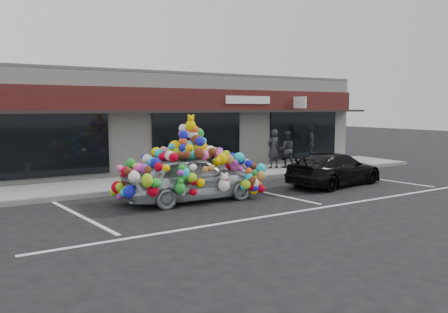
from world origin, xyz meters
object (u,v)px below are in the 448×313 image
pedestrian_a (274,149)px  pedestrian_c (310,144)px  black_sedan (334,169)px  toy_car (191,172)px  pedestrian_b (286,149)px

pedestrian_a → pedestrian_c: pedestrian_c is taller
black_sedan → pedestrian_c: (2.98, 4.59, 0.46)m
black_sedan → pedestrian_c: pedestrian_c is taller
toy_car → black_sedan: toy_car is taller
pedestrian_c → toy_car: bearing=-26.3°
pedestrian_a → black_sedan: bearing=83.8°
toy_car → pedestrian_b: 7.31m
pedestrian_b → pedestrian_a: bearing=12.1°
toy_car → pedestrian_a: toy_car is taller
pedestrian_a → pedestrian_b: bearing=163.7°
pedestrian_a → pedestrian_c: bearing=-168.9°
toy_car → pedestrian_c: size_ratio=2.46×
pedestrian_b → pedestrian_c: 2.28m
toy_car → pedestrian_b: toy_car is taller
pedestrian_c → pedestrian_a: bearing=-39.0°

